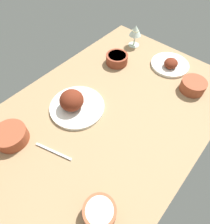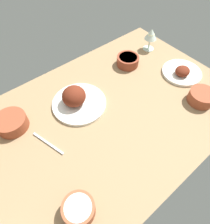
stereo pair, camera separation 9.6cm
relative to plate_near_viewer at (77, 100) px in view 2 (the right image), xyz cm
name	(u,v)px [view 2 (the right image)]	position (x,y,z in cm)	size (l,w,h in cm)	color
dining_table	(105,117)	(6.90, -14.01, -5.67)	(140.00, 90.00, 4.00)	#937551
plate_near_viewer	(77,100)	(0.00, 0.00, 0.00)	(27.36, 27.36, 11.18)	white
plate_far_side	(182,72)	(59.36, -19.65, -1.94)	(22.42, 22.42, 6.53)	white
bowl_cream	(79,209)	(-27.68, -41.78, -0.25)	(11.65, 11.65, 6.33)	#A35133
bowl_sauce	(128,60)	(41.22, 6.49, -0.58)	(13.02, 13.02, 5.68)	brown
bowl_soup	(202,97)	(50.40, -38.29, -0.40)	(13.04, 13.04, 6.05)	brown
bowl_potatoes	(11,122)	(-30.78, 7.93, -0.39)	(14.50, 14.50, 6.06)	brown
wine_glass	(151,35)	(62.60, 9.27, 6.26)	(7.60, 7.60, 14.00)	silver
fork_loose	(48,143)	(-22.85, -10.53, -3.27)	(17.95, 0.90, 0.80)	silver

